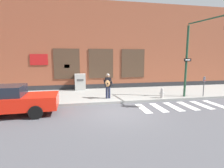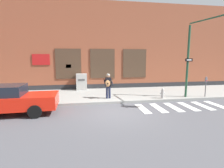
{
  "view_description": "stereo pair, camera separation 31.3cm",
  "coord_description": "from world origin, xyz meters",
  "px_view_note": "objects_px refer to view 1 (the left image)",
  "views": [
    {
      "loc": [
        -2.01,
        -8.8,
        2.94
      ],
      "look_at": [
        0.1,
        2.05,
        1.24
      ],
      "focal_mm": 28.0,
      "sensor_mm": 36.0,
      "label": 1
    },
    {
      "loc": [
        -1.7,
        -8.86,
        2.94
      ],
      "look_at": [
        0.1,
        2.05,
        1.24
      ],
      "focal_mm": 28.0,
      "sensor_mm": 36.0,
      "label": 2
    }
  ],
  "objects_px": {
    "busker": "(108,85)",
    "parking_meter": "(204,83)",
    "utility_box": "(80,82)",
    "fire_hydrant": "(162,93)",
    "red_car": "(9,101)",
    "traffic_light": "(202,45)"
  },
  "relations": [
    {
      "from": "traffic_light",
      "to": "parking_meter",
      "type": "distance_m",
      "value": 3.05
    },
    {
      "from": "red_car",
      "to": "traffic_light",
      "type": "distance_m",
      "value": 11.47
    },
    {
      "from": "red_car",
      "to": "utility_box",
      "type": "xyz_separation_m",
      "value": [
        3.61,
        5.59,
        0.08
      ]
    },
    {
      "from": "busker",
      "to": "fire_hydrant",
      "type": "height_order",
      "value": "busker"
    },
    {
      "from": "fire_hydrant",
      "to": "red_car",
      "type": "bearing_deg",
      "value": -170.81
    },
    {
      "from": "utility_box",
      "to": "fire_hydrant",
      "type": "distance_m",
      "value": 6.86
    },
    {
      "from": "red_car",
      "to": "parking_meter",
      "type": "relative_size",
      "value": 3.25
    },
    {
      "from": "utility_box",
      "to": "parking_meter",
      "type": "bearing_deg",
      "value": -25.64
    },
    {
      "from": "red_car",
      "to": "busker",
      "type": "relative_size",
      "value": 2.76
    },
    {
      "from": "busker",
      "to": "traffic_light",
      "type": "distance_m",
      "value": 6.44
    },
    {
      "from": "traffic_light",
      "to": "utility_box",
      "type": "bearing_deg",
      "value": 145.26
    },
    {
      "from": "traffic_light",
      "to": "fire_hydrant",
      "type": "distance_m",
      "value": 3.92
    },
    {
      "from": "utility_box",
      "to": "fire_hydrant",
      "type": "bearing_deg",
      "value": -36.96
    },
    {
      "from": "parking_meter",
      "to": "fire_hydrant",
      "type": "xyz_separation_m",
      "value": [
        -3.2,
        0.04,
        -0.6
      ]
    },
    {
      "from": "parking_meter",
      "to": "utility_box",
      "type": "bearing_deg",
      "value": 154.36
    },
    {
      "from": "traffic_light",
      "to": "fire_hydrant",
      "type": "relative_size",
      "value": 7.29
    },
    {
      "from": "red_car",
      "to": "fire_hydrant",
      "type": "relative_size",
      "value": 6.65
    },
    {
      "from": "red_car",
      "to": "utility_box",
      "type": "distance_m",
      "value": 6.66
    },
    {
      "from": "red_car",
      "to": "parking_meter",
      "type": "bearing_deg",
      "value": 6.63
    },
    {
      "from": "busker",
      "to": "parking_meter",
      "type": "height_order",
      "value": "busker"
    },
    {
      "from": "red_car",
      "to": "utility_box",
      "type": "height_order",
      "value": "utility_box"
    },
    {
      "from": "red_car",
      "to": "traffic_light",
      "type": "xyz_separation_m",
      "value": [
        11.08,
        0.41,
        2.94
      ]
    }
  ]
}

